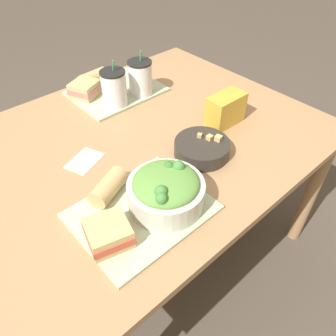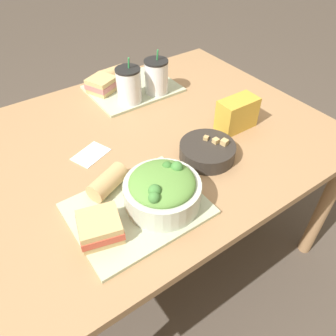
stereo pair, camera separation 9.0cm
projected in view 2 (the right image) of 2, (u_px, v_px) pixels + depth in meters
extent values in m
plane|color=#4C4238|center=(147.00, 248.00, 1.72)|extent=(12.00, 12.00, 0.00)
cube|color=#A37A51|center=(138.00, 143.00, 1.25)|extent=(1.47, 1.08, 0.03)
cylinder|color=#A37A51|center=(325.00, 205.00, 1.49)|extent=(0.06, 0.06, 0.68)
cylinder|color=#A37A51|center=(194.00, 112.00, 2.07)|extent=(0.06, 0.06, 0.68)
cube|color=#B2BC99|center=(138.00, 209.00, 0.98)|extent=(0.39, 0.31, 0.01)
cube|color=#B2BC99|center=(133.00, 89.00, 1.52)|extent=(0.39, 0.31, 0.01)
cylinder|color=beige|center=(162.00, 193.00, 0.97)|extent=(0.23, 0.23, 0.08)
ellipsoid|color=#5B8E3D|center=(162.00, 183.00, 0.94)|extent=(0.20, 0.20, 0.06)
sphere|color=#427F38|center=(154.00, 198.00, 0.87)|extent=(0.03, 0.03, 0.03)
sphere|color=#427F38|center=(177.00, 167.00, 0.95)|extent=(0.04, 0.04, 0.04)
sphere|color=#38702D|center=(167.00, 166.00, 0.96)|extent=(0.03, 0.03, 0.03)
sphere|color=#427F38|center=(155.00, 191.00, 0.88)|extent=(0.04, 0.04, 0.04)
cube|color=beige|center=(155.00, 170.00, 0.96)|extent=(0.05, 0.04, 0.01)
cube|color=beige|center=(150.00, 175.00, 0.95)|extent=(0.04, 0.04, 0.01)
cylinder|color=#2D2823|center=(207.00, 151.00, 1.15)|extent=(0.20, 0.20, 0.05)
cylinder|color=#4C2814|center=(208.00, 147.00, 1.14)|extent=(0.18, 0.18, 0.01)
cube|color=tan|center=(224.00, 143.00, 1.13)|extent=(0.03, 0.03, 0.02)
cube|color=tan|center=(206.00, 138.00, 1.15)|extent=(0.02, 0.02, 0.02)
cube|color=tan|center=(216.00, 141.00, 1.14)|extent=(0.02, 0.02, 0.02)
cube|color=tan|center=(101.00, 232.00, 0.90)|extent=(0.14, 0.13, 0.02)
cube|color=#C64C38|center=(100.00, 227.00, 0.89)|extent=(0.14, 0.14, 0.02)
cube|color=tan|center=(99.00, 222.00, 0.87)|extent=(0.14, 0.13, 0.02)
cylinder|color=tan|center=(108.00, 182.00, 1.02)|extent=(0.15, 0.11, 0.06)
cylinder|color=beige|center=(120.00, 170.00, 1.06)|extent=(0.03, 0.06, 0.06)
cube|color=tan|center=(102.00, 89.00, 1.49)|extent=(0.14, 0.14, 0.02)
cube|color=#C1706B|center=(102.00, 85.00, 1.47)|extent=(0.15, 0.15, 0.02)
cube|color=tan|center=(101.00, 80.00, 1.46)|extent=(0.14, 0.14, 0.02)
cylinder|color=tan|center=(112.00, 74.00, 1.55)|extent=(0.13, 0.07, 0.06)
cylinder|color=beige|center=(123.00, 70.00, 1.58)|extent=(0.01, 0.06, 0.06)
cylinder|color=silver|center=(129.00, 86.00, 1.38)|extent=(0.10, 0.10, 0.14)
cylinder|color=black|center=(129.00, 88.00, 1.39)|extent=(0.09, 0.09, 0.12)
cylinder|color=black|center=(127.00, 70.00, 1.33)|extent=(0.11, 0.11, 0.01)
cylinder|color=green|center=(129.00, 64.00, 1.32)|extent=(0.01, 0.01, 0.05)
cylinder|color=silver|center=(156.00, 77.00, 1.44)|extent=(0.10, 0.10, 0.14)
cylinder|color=maroon|center=(156.00, 79.00, 1.45)|extent=(0.09, 0.09, 0.11)
cylinder|color=black|center=(156.00, 61.00, 1.39)|extent=(0.11, 0.11, 0.01)
cylinder|color=green|center=(157.00, 56.00, 1.38)|extent=(0.01, 0.01, 0.05)
cube|color=gold|center=(237.00, 114.00, 1.26)|extent=(0.16, 0.09, 0.12)
cube|color=white|center=(91.00, 154.00, 1.18)|extent=(0.15, 0.13, 0.00)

